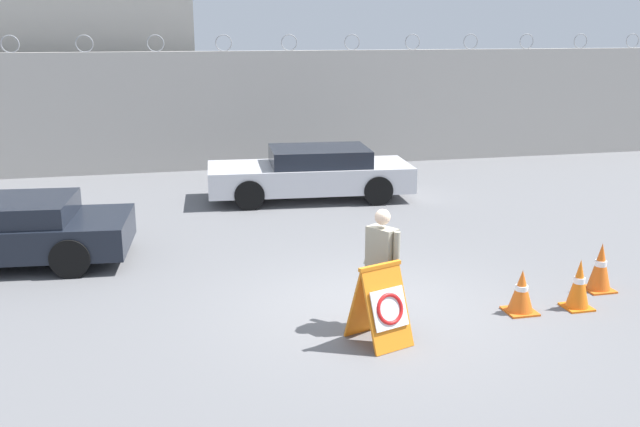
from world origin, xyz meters
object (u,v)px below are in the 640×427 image
object	(u,v)px
traffic_cone_near	(579,284)
traffic_cone_mid	(521,291)
barricade_sign	(381,304)
security_guard	(382,263)
parked_car_rear_sedan	(311,173)
traffic_cone_far	(600,267)

from	to	relation	value
traffic_cone_near	traffic_cone_mid	distance (m)	0.89
barricade_sign	traffic_cone_mid	size ratio (longest dim) A/B	1.66
security_guard	barricade_sign	bearing A→B (deg)	131.48
traffic_cone_near	traffic_cone_mid	world-z (taller)	traffic_cone_near
parked_car_rear_sedan	traffic_cone_near	bearing A→B (deg)	111.47
barricade_sign	security_guard	xyz separation A→B (m)	(0.17, 0.53, 0.38)
traffic_cone_mid	barricade_sign	bearing A→B (deg)	-167.41
traffic_cone_mid	parked_car_rear_sedan	distance (m)	7.68
traffic_cone_near	traffic_cone_far	world-z (taller)	traffic_cone_far
traffic_cone_far	parked_car_rear_sedan	distance (m)	7.65
traffic_cone_near	parked_car_rear_sedan	distance (m)	7.93
traffic_cone_far	parked_car_rear_sedan	xyz separation A→B (m)	(-3.04, 7.01, 0.25)
traffic_cone_near	traffic_cone_far	size ratio (longest dim) A/B	0.97
barricade_sign	traffic_cone_far	bearing A→B (deg)	-4.38
security_guard	traffic_cone_far	bearing A→B (deg)	-113.33
traffic_cone_near	security_guard	bearing A→B (deg)	178.60
security_guard	traffic_cone_near	size ratio (longest dim) A/B	2.21
security_guard	traffic_cone_far	distance (m)	3.80
parked_car_rear_sedan	traffic_cone_mid	bearing A→B (deg)	105.20
security_guard	traffic_cone_far	xyz separation A→B (m)	(3.73, 0.50, -0.53)
traffic_cone_mid	security_guard	bearing A→B (deg)	179.26
barricade_sign	traffic_cone_near	xyz separation A→B (m)	(3.16, 0.46, -0.16)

